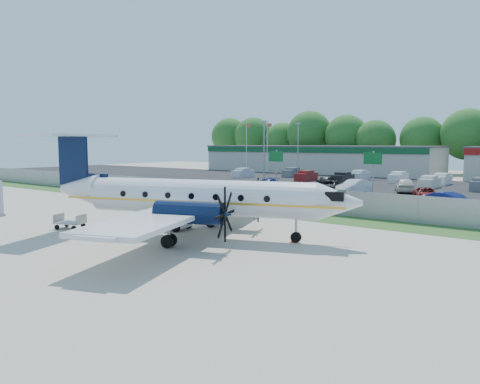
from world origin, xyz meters
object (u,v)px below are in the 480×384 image
Objects in this scene: pushback_tug at (172,220)px; baggage_cart_far at (145,223)px; aircraft at (194,197)px; baggage_cart_near at (70,222)px.

pushback_tug is 1.34× the size of baggage_cart_far.
aircraft is 10.29× the size of baggage_cart_far.
baggage_cart_far is (-1.54, -1.04, -0.20)m from pushback_tug.
aircraft is at bearing -15.58° from pushback_tug.
aircraft reaches higher than baggage_cart_near.
baggage_cart_far is at bearing -176.08° from aircraft.
aircraft reaches higher than baggage_cart_far.
baggage_cart_near is 1.08× the size of baggage_cart_far.
pushback_tug reaches higher than baggage_cart_near.
aircraft is at bearing 3.92° from baggage_cart_far.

